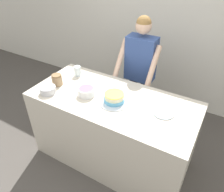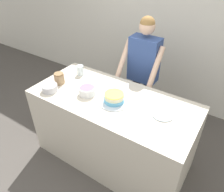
% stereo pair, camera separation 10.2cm
% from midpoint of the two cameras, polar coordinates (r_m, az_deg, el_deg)
% --- Properties ---
extents(ground_plane, '(14.00, 14.00, 0.00)m').
position_cam_midpoint_polar(ground_plane, '(2.72, -3.83, -20.85)').
color(ground_plane, '#4C4742').
extents(wall_back, '(10.00, 0.05, 2.60)m').
position_cam_midpoint_polar(wall_back, '(3.43, 16.26, 17.73)').
color(wall_back, silver).
rests_on(wall_back, ground_plane).
extents(counter, '(1.79, 0.83, 0.91)m').
position_cam_midpoint_polar(counter, '(2.59, 1.31, -8.81)').
color(counter, beige).
rests_on(counter, ground_plane).
extents(person_baker, '(0.50, 0.44, 1.58)m').
position_cam_midpoint_polar(person_baker, '(2.84, 9.20, 7.62)').
color(person_baker, '#2D2D38').
rests_on(person_baker, ground_plane).
extents(cake, '(0.33, 0.33, 0.10)m').
position_cam_midpoint_polar(cake, '(2.22, 1.88, -0.66)').
color(cake, silver).
rests_on(cake, counter).
extents(frosting_bowl_pink, '(0.17, 0.17, 0.07)m').
position_cam_midpoint_polar(frosting_bowl_pink, '(2.48, -14.84, 2.13)').
color(frosting_bowl_pink, silver).
rests_on(frosting_bowl_pink, counter).
extents(frosting_bowl_purple, '(0.18, 0.18, 0.09)m').
position_cam_midpoint_polar(frosting_bowl_purple, '(2.35, -5.27, 1.44)').
color(frosting_bowl_purple, white).
rests_on(frosting_bowl_purple, counter).
extents(drinking_glass, '(0.08, 0.08, 0.12)m').
position_cam_midpoint_polar(drinking_glass, '(2.72, -7.22, 6.70)').
color(drinking_glass, silver).
rests_on(drinking_glass, counter).
extents(ceramic_plate, '(0.21, 0.21, 0.01)m').
position_cam_midpoint_polar(ceramic_plate, '(2.15, 14.48, -4.70)').
color(ceramic_plate, silver).
rests_on(ceramic_plate, counter).
extents(stoneware_jar, '(0.12, 0.12, 0.13)m').
position_cam_midpoint_polar(stoneware_jar, '(2.58, -12.51, 4.51)').
color(stoneware_jar, '#9E7F5B').
rests_on(stoneware_jar, counter).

